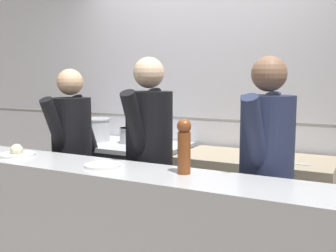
{
  "coord_description": "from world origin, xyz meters",
  "views": [
    {
      "loc": [
        1.47,
        -2.19,
        1.53
      ],
      "look_at": [
        0.02,
        0.61,
        1.15
      ],
      "focal_mm": 42.0,
      "sensor_mm": 36.0,
      "label": 1
    }
  ],
  "objects_px": {
    "pepper_mill": "(184,145)",
    "chef_head_cook": "(72,156)",
    "plated_dish_main": "(17,153)",
    "plated_dish_appetiser": "(103,165)",
    "oven_range": "(127,190)",
    "stock_pot": "(95,129)",
    "chefs_knife": "(283,162)",
    "braising_pot": "(158,136)",
    "sauce_pot": "(131,135)",
    "chef_line": "(266,174)",
    "chef_sous": "(149,160)"
  },
  "relations": [
    {
      "from": "stock_pot",
      "to": "chefs_knife",
      "type": "relative_size",
      "value": 0.91
    },
    {
      "from": "sauce_pot",
      "to": "chef_line",
      "type": "distance_m",
      "value": 1.62
    },
    {
      "from": "sauce_pot",
      "to": "plated_dish_appetiser",
      "type": "distance_m",
      "value": 1.29
    },
    {
      "from": "braising_pot",
      "to": "plated_dish_appetiser",
      "type": "height_order",
      "value": "braising_pot"
    },
    {
      "from": "braising_pot",
      "to": "stock_pot",
      "type": "bearing_deg",
      "value": 177.76
    },
    {
      "from": "chef_line",
      "to": "sauce_pot",
      "type": "bearing_deg",
      "value": 160.55
    },
    {
      "from": "pepper_mill",
      "to": "oven_range",
      "type": "bearing_deg",
      "value": 136.38
    },
    {
      "from": "plated_dish_main",
      "to": "pepper_mill",
      "type": "distance_m",
      "value": 1.32
    },
    {
      "from": "oven_range",
      "to": "sauce_pot",
      "type": "xyz_separation_m",
      "value": [
        0.04,
        0.04,
        0.54
      ]
    },
    {
      "from": "plated_dish_appetiser",
      "to": "sauce_pot",
      "type": "bearing_deg",
      "value": 114.64
    },
    {
      "from": "pepper_mill",
      "to": "chef_head_cook",
      "type": "height_order",
      "value": "chef_head_cook"
    },
    {
      "from": "sauce_pot",
      "to": "plated_dish_main",
      "type": "relative_size",
      "value": 0.9
    },
    {
      "from": "chef_head_cook",
      "to": "chef_line",
      "type": "height_order",
      "value": "chef_line"
    },
    {
      "from": "stock_pot",
      "to": "chefs_knife",
      "type": "bearing_deg",
      "value": -3.4
    },
    {
      "from": "oven_range",
      "to": "plated_dish_main",
      "type": "distance_m",
      "value": 1.27
    },
    {
      "from": "oven_range",
      "to": "chef_line",
      "type": "bearing_deg",
      "value": -23.43
    },
    {
      "from": "sauce_pot",
      "to": "braising_pot",
      "type": "relative_size",
      "value": 0.95
    },
    {
      "from": "braising_pot",
      "to": "chef_head_cook",
      "type": "xyz_separation_m",
      "value": [
        -0.48,
        -0.59,
        -0.12
      ]
    },
    {
      "from": "oven_range",
      "to": "plated_dish_appetiser",
      "type": "bearing_deg",
      "value": -63.07
    },
    {
      "from": "sauce_pot",
      "to": "chef_line",
      "type": "xyz_separation_m",
      "value": [
        1.46,
        -0.69,
        -0.06
      ]
    },
    {
      "from": "plated_dish_main",
      "to": "chef_head_cook",
      "type": "relative_size",
      "value": 0.16
    },
    {
      "from": "plated_dish_main",
      "to": "plated_dish_appetiser",
      "type": "bearing_deg",
      "value": -0.2
    },
    {
      "from": "chef_head_cook",
      "to": "chef_sous",
      "type": "distance_m",
      "value": 0.76
    },
    {
      "from": "oven_range",
      "to": "stock_pot",
      "type": "xyz_separation_m",
      "value": [
        -0.36,
        -0.01,
        0.57
      ]
    },
    {
      "from": "sauce_pot",
      "to": "chef_line",
      "type": "relative_size",
      "value": 0.14
    },
    {
      "from": "chefs_knife",
      "to": "stock_pot",
      "type": "bearing_deg",
      "value": 176.6
    },
    {
      "from": "oven_range",
      "to": "chef_line",
      "type": "distance_m",
      "value": 1.7
    },
    {
      "from": "stock_pot",
      "to": "sauce_pot",
      "type": "bearing_deg",
      "value": 7.62
    },
    {
      "from": "braising_pot",
      "to": "chef_head_cook",
      "type": "bearing_deg",
      "value": -129.23
    },
    {
      "from": "oven_range",
      "to": "plated_dish_appetiser",
      "type": "distance_m",
      "value": 1.38
    },
    {
      "from": "braising_pot",
      "to": "plated_dish_main",
      "type": "bearing_deg",
      "value": -117.43
    },
    {
      "from": "chefs_knife",
      "to": "pepper_mill",
      "type": "height_order",
      "value": "pepper_mill"
    },
    {
      "from": "plated_dish_main",
      "to": "chef_sous",
      "type": "height_order",
      "value": "chef_sous"
    },
    {
      "from": "chefs_knife",
      "to": "chef_sous",
      "type": "relative_size",
      "value": 0.2
    },
    {
      "from": "sauce_pot",
      "to": "chef_sous",
      "type": "xyz_separation_m",
      "value": [
        0.61,
        -0.7,
        -0.06
      ]
    },
    {
      "from": "braising_pot",
      "to": "pepper_mill",
      "type": "relative_size",
      "value": 0.76
    },
    {
      "from": "chefs_knife",
      "to": "chef_sous",
      "type": "height_order",
      "value": "chef_sous"
    },
    {
      "from": "plated_dish_appetiser",
      "to": "pepper_mill",
      "type": "xyz_separation_m",
      "value": [
        0.53,
        0.07,
        0.16
      ]
    },
    {
      "from": "oven_range",
      "to": "chef_line",
      "type": "relative_size",
      "value": 0.68
    },
    {
      "from": "oven_range",
      "to": "plated_dish_main",
      "type": "bearing_deg",
      "value": -99.8
    },
    {
      "from": "chefs_knife",
      "to": "chef_line",
      "type": "bearing_deg",
      "value": -89.91
    },
    {
      "from": "chef_line",
      "to": "stock_pot",
      "type": "bearing_deg",
      "value": 166.92
    },
    {
      "from": "chefs_knife",
      "to": "chef_line",
      "type": "relative_size",
      "value": 0.2
    },
    {
      "from": "braising_pot",
      "to": "chef_line",
      "type": "relative_size",
      "value": 0.15
    },
    {
      "from": "oven_range",
      "to": "chef_sous",
      "type": "bearing_deg",
      "value": -45.72
    },
    {
      "from": "stock_pot",
      "to": "pepper_mill",
      "type": "distance_m",
      "value": 1.81
    },
    {
      "from": "plated_dish_appetiser",
      "to": "oven_range",
      "type": "bearing_deg",
      "value": 116.93
    },
    {
      "from": "stock_pot",
      "to": "chef_sous",
      "type": "relative_size",
      "value": 0.18
    },
    {
      "from": "stock_pot",
      "to": "chef_head_cook",
      "type": "relative_size",
      "value": 0.19
    },
    {
      "from": "plated_dish_appetiser",
      "to": "chef_head_cook",
      "type": "bearing_deg",
      "value": 143.97
    }
  ]
}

